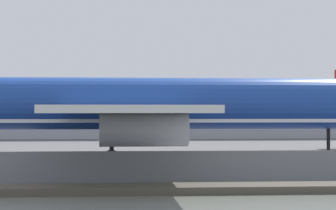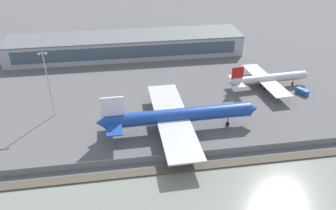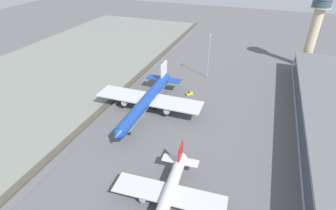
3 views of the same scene
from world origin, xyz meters
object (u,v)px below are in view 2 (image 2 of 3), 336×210
(cargo_jet_blue, at_px, (177,116))
(baggage_tug, at_px, (116,113))
(passenger_jet_silver, at_px, (268,79))
(ops_van, at_px, (303,91))
(apron_light_mast_apron_west, at_px, (48,82))

(cargo_jet_blue, height_order, baggage_tug, cargo_jet_blue)
(passenger_jet_silver, bearing_deg, ops_van, -34.16)
(cargo_jet_blue, height_order, ops_van, cargo_jet_blue)
(apron_light_mast_apron_west, bearing_deg, baggage_tug, -8.94)
(cargo_jet_blue, relative_size, baggage_tug, 15.56)
(cargo_jet_blue, relative_size, ops_van, 9.90)
(passenger_jet_silver, xyz_separation_m, baggage_tug, (-63.93, -12.48, -3.34))
(ops_van, xyz_separation_m, apron_light_mast_apron_west, (-98.44, -0.83, 12.26))
(apron_light_mast_apron_west, bearing_deg, passenger_jet_silver, 5.90)
(passenger_jet_silver, relative_size, baggage_tug, 10.62)
(baggage_tug, bearing_deg, apron_light_mast_apron_west, 171.06)
(baggage_tug, distance_m, apron_light_mast_apron_west, 26.15)
(cargo_jet_blue, height_order, apron_light_mast_apron_west, apron_light_mast_apron_west)
(ops_van, relative_size, apron_light_mast_apron_west, 0.23)
(cargo_jet_blue, distance_m, passenger_jet_silver, 50.76)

